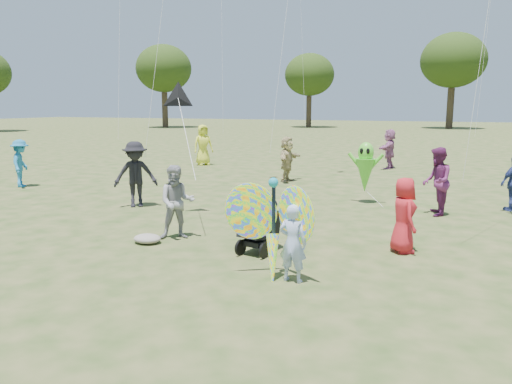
{
  "coord_description": "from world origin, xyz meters",
  "views": [
    {
      "loc": [
        3.42,
        -7.32,
        2.78
      ],
      "look_at": [
        -0.2,
        1.5,
        1.1
      ],
      "focal_mm": 35.0,
      "sensor_mm": 36.0,
      "label": 1
    }
  ],
  "objects_px": {
    "crowd_j": "(389,149)",
    "crowd_g": "(203,145)",
    "crowd_e": "(437,181)",
    "child_girl": "(293,243)",
    "alien_kite": "(365,169)",
    "crowd_i": "(21,163)",
    "crowd_d": "(287,159)",
    "adult_man": "(177,202)",
    "crowd_a": "(404,215)",
    "jogging_stroller": "(260,220)",
    "crowd_b": "(136,174)",
    "butterfly_kite": "(273,227)"
  },
  "relations": [
    {
      "from": "crowd_j",
      "to": "crowd_g",
      "type": "bearing_deg",
      "value": -68.87
    },
    {
      "from": "crowd_g",
      "to": "crowd_j",
      "type": "height_order",
      "value": "crowd_g"
    },
    {
      "from": "crowd_e",
      "to": "crowd_g",
      "type": "xyz_separation_m",
      "value": [
        -10.52,
        7.19,
        0.06
      ]
    },
    {
      "from": "child_girl",
      "to": "alien_kite",
      "type": "height_order",
      "value": "alien_kite"
    },
    {
      "from": "crowd_e",
      "to": "crowd_i",
      "type": "height_order",
      "value": "crowd_e"
    },
    {
      "from": "alien_kite",
      "to": "crowd_d",
      "type": "bearing_deg",
      "value": 138.16
    },
    {
      "from": "adult_man",
      "to": "crowd_d",
      "type": "bearing_deg",
      "value": 62.33
    },
    {
      "from": "child_girl",
      "to": "alien_kite",
      "type": "relative_size",
      "value": 0.72
    },
    {
      "from": "child_girl",
      "to": "alien_kite",
      "type": "bearing_deg",
      "value": -85.99
    },
    {
      "from": "crowd_e",
      "to": "crowd_a",
      "type": "bearing_deg",
      "value": -13.83
    },
    {
      "from": "crowd_a",
      "to": "jogging_stroller",
      "type": "relative_size",
      "value": 1.3
    },
    {
      "from": "crowd_b",
      "to": "crowd_g",
      "type": "height_order",
      "value": "crowd_g"
    },
    {
      "from": "crowd_a",
      "to": "butterfly_kite",
      "type": "distance_m",
      "value": 2.89
    },
    {
      "from": "crowd_a",
      "to": "crowd_j",
      "type": "distance_m",
      "value": 12.89
    },
    {
      "from": "adult_man",
      "to": "butterfly_kite",
      "type": "distance_m",
      "value": 3.08
    },
    {
      "from": "crowd_b",
      "to": "alien_kite",
      "type": "xyz_separation_m",
      "value": [
        5.7,
        2.89,
        0.07
      ]
    },
    {
      "from": "crowd_b",
      "to": "butterfly_kite",
      "type": "distance_m",
      "value": 6.72
    },
    {
      "from": "crowd_g",
      "to": "crowd_j",
      "type": "relative_size",
      "value": 1.08
    },
    {
      "from": "crowd_a",
      "to": "adult_man",
      "type": "bearing_deg",
      "value": 71.75
    },
    {
      "from": "crowd_d",
      "to": "crowd_i",
      "type": "xyz_separation_m",
      "value": [
        -7.98,
        -4.57,
        -0.01
      ]
    },
    {
      "from": "crowd_b",
      "to": "jogging_stroller",
      "type": "distance_m",
      "value": 5.41
    },
    {
      "from": "crowd_a",
      "to": "alien_kite",
      "type": "distance_m",
      "value": 4.8
    },
    {
      "from": "crowd_a",
      "to": "crowd_g",
      "type": "distance_m",
      "value": 14.81
    },
    {
      "from": "adult_man",
      "to": "crowd_d",
      "type": "relative_size",
      "value": 0.94
    },
    {
      "from": "crowd_a",
      "to": "jogging_stroller",
      "type": "height_order",
      "value": "crowd_a"
    },
    {
      "from": "child_girl",
      "to": "crowd_g",
      "type": "relative_size",
      "value": 0.67
    },
    {
      "from": "jogging_stroller",
      "to": "crowd_g",
      "type": "bearing_deg",
      "value": 135.76
    },
    {
      "from": "crowd_a",
      "to": "crowd_d",
      "type": "height_order",
      "value": "crowd_d"
    },
    {
      "from": "jogging_stroller",
      "to": "crowd_a",
      "type": "bearing_deg",
      "value": 34.27
    },
    {
      "from": "adult_man",
      "to": "crowd_g",
      "type": "relative_size",
      "value": 0.83
    },
    {
      "from": "crowd_a",
      "to": "crowd_e",
      "type": "height_order",
      "value": "crowd_e"
    },
    {
      "from": "crowd_b",
      "to": "crowd_e",
      "type": "height_order",
      "value": "crowd_b"
    },
    {
      "from": "crowd_j",
      "to": "alien_kite",
      "type": "relative_size",
      "value": 0.99
    },
    {
      "from": "adult_man",
      "to": "crowd_a",
      "type": "xyz_separation_m",
      "value": [
        4.47,
        0.78,
        -0.06
      ]
    },
    {
      "from": "adult_man",
      "to": "child_girl",
      "type": "bearing_deg",
      "value": -57.43
    },
    {
      "from": "crowd_b",
      "to": "crowd_g",
      "type": "bearing_deg",
      "value": 71.09
    },
    {
      "from": "crowd_b",
      "to": "crowd_j",
      "type": "relative_size",
      "value": 1.04
    },
    {
      "from": "adult_man",
      "to": "crowd_i",
      "type": "bearing_deg",
      "value": 125.45
    },
    {
      "from": "crowd_d",
      "to": "alien_kite",
      "type": "distance_m",
      "value": 4.49
    },
    {
      "from": "crowd_j",
      "to": "crowd_d",
      "type": "bearing_deg",
      "value": -21.42
    },
    {
      "from": "crowd_a",
      "to": "crowd_e",
      "type": "xyz_separation_m",
      "value": [
        0.41,
        3.63,
        0.15
      ]
    },
    {
      "from": "child_girl",
      "to": "crowd_g",
      "type": "height_order",
      "value": "crowd_g"
    },
    {
      "from": "crowd_d",
      "to": "crowd_e",
      "type": "bearing_deg",
      "value": -122.45
    },
    {
      "from": "crowd_d",
      "to": "crowd_j",
      "type": "distance_m",
      "value": 5.97
    },
    {
      "from": "butterfly_kite",
      "to": "crowd_b",
      "type": "bearing_deg",
      "value": 144.3
    },
    {
      "from": "child_girl",
      "to": "crowd_e",
      "type": "bearing_deg",
      "value": -104.11
    },
    {
      "from": "butterfly_kite",
      "to": "crowd_i",
      "type": "bearing_deg",
      "value": 154.69
    },
    {
      "from": "child_girl",
      "to": "butterfly_kite",
      "type": "relative_size",
      "value": 0.68
    },
    {
      "from": "crowd_a",
      "to": "crowd_j",
      "type": "bearing_deg",
      "value": -19.39
    },
    {
      "from": "child_girl",
      "to": "crowd_d",
      "type": "distance_m",
      "value": 10.44
    }
  ]
}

